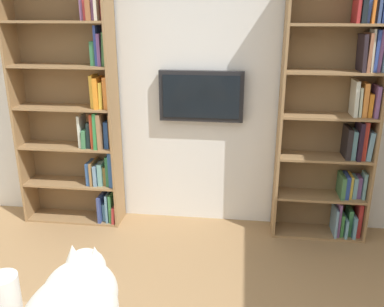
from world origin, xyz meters
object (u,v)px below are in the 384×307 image
object	(u,v)px
bookshelf_left	(340,116)
paper_towel_roll	(6,302)
wall_mounted_tv	(201,96)
bookshelf_right	(79,112)

from	to	relation	value
bookshelf_left	paper_towel_roll	size ratio (longest dim) A/B	9.84
bookshelf_left	wall_mounted_tv	xyz separation A→B (m)	(1.16, -0.09, 0.12)
wall_mounted_tv	paper_towel_roll	world-z (taller)	wall_mounted_tv
bookshelf_left	bookshelf_right	size ratio (longest dim) A/B	0.99
wall_mounted_tv	paper_towel_roll	xyz separation A→B (m)	(0.48, 2.36, -0.33)
paper_towel_roll	wall_mounted_tv	bearing A→B (deg)	-101.45
bookshelf_left	wall_mounted_tv	size ratio (longest dim) A/B	2.95
bookshelf_right	wall_mounted_tv	bearing A→B (deg)	-175.70
bookshelf_left	wall_mounted_tv	world-z (taller)	bookshelf_left
bookshelf_right	paper_towel_roll	size ratio (longest dim) A/B	9.93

